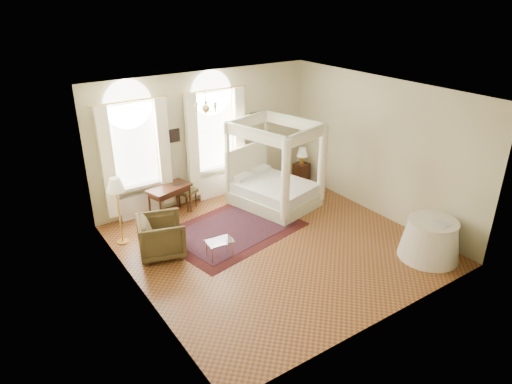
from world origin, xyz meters
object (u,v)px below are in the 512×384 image
Objects in this scene: coffee_table at (220,242)px; stool at (186,193)px; floor_lamp at (116,188)px; side_table at (430,239)px; canopy_bed at (275,187)px; nightstand at (301,173)px; armchair at (162,236)px; writing_desk at (169,191)px.

stool is at bearing 79.59° from coffee_table.
stool is 0.38× the size of floor_lamp.
side_table reaches higher than coffee_table.
canopy_bed is 1.72m from nightstand.
floor_lamp is (-5.40, -0.46, 1.02)m from nightstand.
nightstand is 5.06m from armchair.
coffee_table is at bearing -48.92° from floor_lamp.
stool is at bearing 20.07° from writing_desk.
writing_desk is 1.23× the size of armchair.
armchair is 0.61× the size of floor_lamp.
side_table is at bearing -108.83° from armchair.
nightstand is 0.59× the size of armchair.
nightstand reaches higher than stool.
nightstand is at bearing 85.64° from side_table.
canopy_bed is 3.98m from floor_lamp.
coffee_table is 0.38× the size of floor_lamp.
stool is 0.47× the size of side_table.
armchair is 1.21m from coffee_table.
nightstand is 0.36× the size of floor_lamp.
nightstand is 5.51m from floor_lamp.
canopy_bed is 1.90× the size of side_table.
coffee_table is at bearing -150.31° from canopy_bed.
armchair reaches higher than nightstand.
canopy_bed is 4.22× the size of nightstand.
coffee_table is (-2.40, -1.37, -0.16)m from canopy_bed.
writing_desk is 1.75m from armchair.
nightstand is at bearing -57.57° from armchair.
armchair is at bearing -169.49° from canopy_bed.
nightstand is at bearing 28.81° from coffee_table.
floor_lamp is (-1.93, -0.75, 0.87)m from stool.
writing_desk is at bearing 127.91° from side_table.
writing_desk reaches higher than coffee_table.
floor_lamp is (-1.41, -0.56, 0.63)m from writing_desk.
stool is 0.62× the size of armchair.
armchair is (-4.86, -1.41, 0.15)m from nightstand.
floor_lamp is 6.58m from side_table.
canopy_bed is 3.97m from side_table.
floor_lamp is 1.24× the size of side_table.
floor_lamp reaches higher than writing_desk.
stool is 1.02× the size of coffee_table.
armchair is 0.76× the size of side_table.
armchair reaches higher than stool.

